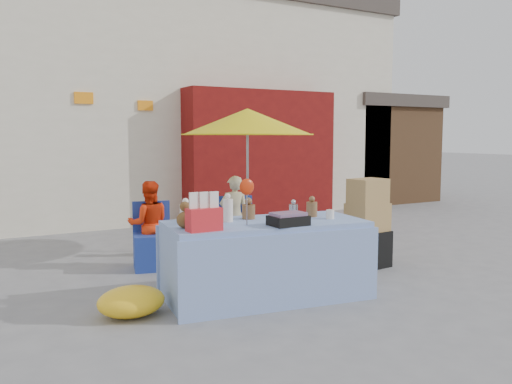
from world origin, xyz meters
TOP-DOWN VIEW (x-y plane):
  - ground at (0.00, 0.00)m, footprint 80.00×80.00m
  - backdrop at (0.52, 7.52)m, footprint 14.00×8.00m
  - market_table at (-0.48, -0.44)m, footprint 2.24×1.28m
  - chair_left at (-1.08, 1.34)m, footprint 0.58×0.57m
  - chair_right at (0.17, 1.34)m, footprint 0.58×0.57m
  - vendor_orange at (-1.09, 1.48)m, footprint 0.63×0.55m
  - vendor_beige at (0.16, 1.48)m, footprint 0.47×0.37m
  - umbrella at (0.46, 1.63)m, footprint 1.90×1.90m
  - box_stack at (1.36, 0.05)m, footprint 0.56×0.47m
  - tarp_bundle at (-1.89, -0.34)m, footprint 0.71×0.61m

SIDE VIEW (x-z plane):
  - ground at x=0.00m, z-range 0.00..0.00m
  - tarp_bundle at x=-1.89m, z-range 0.00..0.29m
  - chair_left at x=-1.08m, z-range -0.17..0.68m
  - chair_right at x=0.17m, z-range -0.17..0.68m
  - market_table at x=-0.48m, z-range -0.22..1.06m
  - box_stack at x=1.36m, z-range -0.04..1.11m
  - vendor_orange at x=-1.09m, z-range 0.00..1.12m
  - vendor_beige at x=0.16m, z-range 0.00..1.14m
  - umbrella at x=0.46m, z-range 0.85..2.94m
  - backdrop at x=0.52m, z-range -0.80..7.00m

